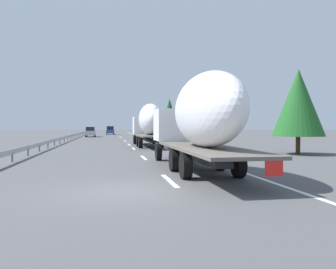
# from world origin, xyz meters

# --- Properties ---
(ground_plane) EXTENTS (260.00, 260.00, 0.00)m
(ground_plane) POSITION_xyz_m (40.00, 0.00, 0.00)
(ground_plane) COLOR #4C4C4F
(lane_stripe_0) EXTENTS (3.20, 0.20, 0.01)m
(lane_stripe_0) POSITION_xyz_m (2.00, -1.80, 0.00)
(lane_stripe_0) COLOR white
(lane_stripe_0) RESTS_ON ground_plane
(lane_stripe_1) EXTENTS (3.20, 0.20, 0.01)m
(lane_stripe_1) POSITION_xyz_m (11.76, -1.80, 0.00)
(lane_stripe_1) COLOR white
(lane_stripe_1) RESTS_ON ground_plane
(lane_stripe_2) EXTENTS (3.20, 0.20, 0.01)m
(lane_stripe_2) POSITION_xyz_m (21.13, -1.80, 0.00)
(lane_stripe_2) COLOR white
(lane_stripe_2) RESTS_ON ground_plane
(lane_stripe_3) EXTENTS (3.20, 0.20, 0.01)m
(lane_stripe_3) POSITION_xyz_m (27.63, -1.80, 0.00)
(lane_stripe_3) COLOR white
(lane_stripe_3) RESTS_ON ground_plane
(lane_stripe_4) EXTENTS (3.20, 0.20, 0.01)m
(lane_stripe_4) POSITION_xyz_m (37.23, -1.80, 0.00)
(lane_stripe_4) COLOR white
(lane_stripe_4) RESTS_ON ground_plane
(lane_stripe_5) EXTENTS (3.20, 0.20, 0.01)m
(lane_stripe_5) POSITION_xyz_m (56.99, -1.80, 0.00)
(lane_stripe_5) COLOR white
(lane_stripe_5) RESTS_ON ground_plane
(lane_stripe_6) EXTENTS (3.20, 0.20, 0.01)m
(lane_stripe_6) POSITION_xyz_m (51.38, -1.80, 0.00)
(lane_stripe_6) COLOR white
(lane_stripe_6) RESTS_ON ground_plane
(lane_stripe_7) EXTENTS (3.20, 0.20, 0.01)m
(lane_stripe_7) POSITION_xyz_m (78.22, -1.80, 0.00)
(lane_stripe_7) COLOR white
(lane_stripe_7) RESTS_ON ground_plane
(edge_line_right) EXTENTS (110.00, 0.20, 0.01)m
(edge_line_right) POSITION_xyz_m (45.00, -5.50, 0.00)
(edge_line_right) COLOR white
(edge_line_right) RESTS_ON ground_plane
(truck_lead) EXTENTS (13.09, 2.55, 4.27)m
(truck_lead) POSITION_xyz_m (24.34, -3.60, 2.41)
(truck_lead) COLOR silver
(truck_lead) RESTS_ON ground_plane
(truck_trailing) EXTENTS (14.07, 2.55, 4.35)m
(truck_trailing) POSITION_xyz_m (4.44, -3.60, 2.49)
(truck_trailing) COLOR silver
(truck_trailing) RESTS_ON ground_plane
(car_silver_hatch) EXTENTS (4.76, 1.78, 1.88)m
(car_silver_hatch) POSITION_xyz_m (56.21, 3.75, 0.95)
(car_silver_hatch) COLOR #ADB2B7
(car_silver_hatch) RESTS_ON ground_plane
(car_blue_sedan) EXTENTS (4.29, 1.86, 1.99)m
(car_blue_sedan) POSITION_xyz_m (73.79, -0.03, 0.99)
(car_blue_sedan) COLOR #28479E
(car_blue_sedan) RESTS_ON ground_plane
(road_sign) EXTENTS (0.10, 0.90, 3.22)m
(road_sign) POSITION_xyz_m (41.49, -6.70, 2.23)
(road_sign) COLOR gray
(road_sign) RESTS_ON ground_plane
(tree_0) EXTENTS (3.28, 3.28, 6.64)m
(tree_0) POSITION_xyz_m (46.94, -9.75, 3.98)
(tree_0) COLOR #472D19
(tree_0) RESTS_ON ground_plane
(tree_1) EXTENTS (2.67, 2.67, 5.38)m
(tree_1) POSITION_xyz_m (77.14, -13.24, 3.45)
(tree_1) COLOR #472D19
(tree_1) RESTS_ON ground_plane
(tree_2) EXTENTS (3.04, 3.04, 6.52)m
(tree_2) POSITION_xyz_m (54.63, -11.16, 3.88)
(tree_2) COLOR #472D19
(tree_2) RESTS_ON ground_plane
(tree_3) EXTENTS (3.81, 3.81, 6.29)m
(tree_3) POSITION_xyz_m (12.66, -13.36, 3.81)
(tree_3) COLOR #472D19
(tree_3) RESTS_ON ground_plane
(guardrail_median) EXTENTS (94.00, 0.10, 0.76)m
(guardrail_median) POSITION_xyz_m (43.00, 6.00, 0.58)
(guardrail_median) COLOR #9EA0A5
(guardrail_median) RESTS_ON ground_plane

